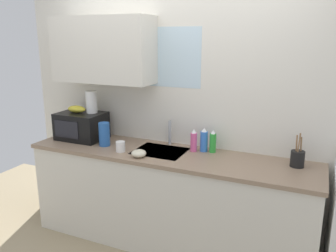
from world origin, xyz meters
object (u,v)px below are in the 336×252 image
(paper_towel_roll, at_px, (91,102))
(mug_white, at_px, (121,147))
(utensil_crock, at_px, (297,158))
(banana_bunch, at_px, (77,109))
(small_bowl, at_px, (139,153))
(dish_soap_bottle_blue, at_px, (204,140))
(dish_soap_bottle_green, at_px, (213,142))
(dish_soap_bottle_pink, at_px, (194,141))
(cereal_canister, at_px, (104,134))
(microwave, at_px, (82,126))

(paper_towel_roll, relative_size, mug_white, 2.32)
(utensil_crock, bearing_deg, banana_bunch, -178.11)
(banana_bunch, bearing_deg, small_bowl, -16.51)
(mug_white, bearing_deg, utensil_crock, 9.89)
(utensil_crock, bearing_deg, dish_soap_bottle_blue, 175.84)
(dish_soap_bottle_green, height_order, mug_white, dish_soap_bottle_green)
(banana_bunch, distance_m, mug_white, 0.70)
(mug_white, distance_m, small_bowl, 0.23)
(dish_soap_bottle_blue, bearing_deg, dish_soap_bottle_green, 3.91)
(dish_soap_bottle_pink, bearing_deg, dish_soap_bottle_green, 14.05)
(dish_soap_bottle_pink, height_order, mug_white, dish_soap_bottle_pink)
(paper_towel_roll, xyz_separation_m, small_bowl, (0.69, -0.30, -0.35))
(dish_soap_bottle_blue, bearing_deg, mug_white, -155.09)
(cereal_canister, bearing_deg, paper_towel_roll, 147.99)
(dish_soap_bottle_blue, bearing_deg, cereal_canister, -166.04)
(dish_soap_bottle_green, relative_size, mug_white, 2.19)
(paper_towel_roll, relative_size, dish_soap_bottle_pink, 1.06)
(cereal_canister, xyz_separation_m, mug_white, (0.23, -0.09, -0.07))
(dish_soap_bottle_green, bearing_deg, mug_white, -157.11)
(banana_bunch, xyz_separation_m, mug_white, (0.62, -0.19, -0.26))
(dish_soap_bottle_green, xyz_separation_m, small_bowl, (-0.55, -0.38, -0.06))
(utensil_crock, bearing_deg, dish_soap_bottle_pink, 178.57)
(banana_bunch, height_order, cereal_canister, banana_bunch)
(paper_towel_roll, bearing_deg, small_bowl, -23.40)
(utensil_crock, relative_size, small_bowl, 2.17)
(paper_towel_roll, bearing_deg, dish_soap_bottle_pink, 2.24)
(dish_soap_bottle_blue, xyz_separation_m, dish_soap_bottle_green, (0.08, 0.01, -0.01))
(cereal_canister, bearing_deg, mug_white, -21.10)
(microwave, xyz_separation_m, dish_soap_bottle_green, (1.34, 0.14, -0.04))
(cereal_canister, height_order, utensil_crock, utensil_crock)
(banana_bunch, bearing_deg, utensil_crock, 1.89)
(microwave, relative_size, utensil_crock, 1.63)
(dish_soap_bottle_pink, bearing_deg, mug_white, -154.83)
(dish_soap_bottle_pink, xyz_separation_m, mug_white, (-0.60, -0.28, -0.05))
(dish_soap_bottle_green, distance_m, cereal_canister, 1.03)
(dish_soap_bottle_green, height_order, small_bowl, dish_soap_bottle_green)
(small_bowl, bearing_deg, dish_soap_bottle_pink, 41.99)
(dish_soap_bottle_blue, relative_size, dish_soap_bottle_green, 1.06)
(dish_soap_bottle_blue, bearing_deg, small_bowl, -140.88)
(mug_white, bearing_deg, paper_towel_roll, 153.11)
(paper_towel_roll, xyz_separation_m, dish_soap_bottle_blue, (1.16, 0.08, -0.28))
(dish_soap_bottle_pink, relative_size, small_bowl, 1.59)
(microwave, bearing_deg, small_bowl, -17.38)
(dish_soap_bottle_green, bearing_deg, banana_bunch, -174.50)
(microwave, xyz_separation_m, small_bowl, (0.79, -0.25, -0.10))
(dish_soap_bottle_green, distance_m, utensil_crock, 0.73)
(dish_soap_bottle_blue, distance_m, mug_white, 0.76)
(banana_bunch, bearing_deg, mug_white, -16.95)
(microwave, relative_size, cereal_canister, 2.04)
(paper_towel_roll, xyz_separation_m, mug_white, (0.47, -0.24, -0.33))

